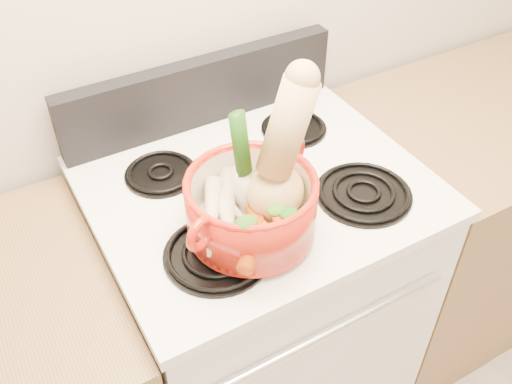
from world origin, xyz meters
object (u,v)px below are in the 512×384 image
dutch_oven (251,206)px  squash (280,152)px  leek (243,165)px  stove_body (258,308)px

dutch_oven → squash: 0.13m
dutch_oven → leek: bearing=64.1°
stove_body → squash: bearing=-102.8°
dutch_oven → squash: bearing=-23.9°
squash → leek: size_ratio=1.26×
stove_body → dutch_oven: bearing=-124.6°
dutch_oven → stove_body: bearing=32.0°
squash → leek: 0.08m
stove_body → leek: size_ratio=3.71×
stove_body → leek: bearing=-131.7°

